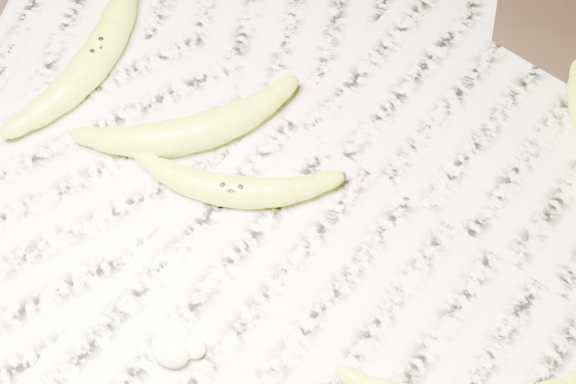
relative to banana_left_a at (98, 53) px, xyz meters
The scene contains 8 objects.
ground 0.30m from the banana_left_a, 16.56° to the right, with size 3.00×3.00×0.00m, color black.
newspaper_patch 0.31m from the banana_left_a, 10.31° to the right, with size 0.90×0.70×0.01m, color beige.
banana_left_a is the anchor object (origin of this frame).
banana_left_b 0.15m from the banana_left_a, 11.01° to the right, with size 0.20×0.06×0.04m, color #C5D81B, non-canonical shape.
banana_center 0.22m from the banana_left_a, 15.70° to the right, with size 0.18×0.05×0.03m, color #C5D81B, non-canonical shape.
flesh_chunk_a 0.34m from the banana_left_a, 41.15° to the right, with size 0.04×0.03×0.02m, color beige.
flesh_chunk_b 0.32m from the banana_left_a, 40.01° to the right, with size 0.03×0.03×0.02m, color beige.
flesh_chunk_c 0.34m from the banana_left_a, 37.86° to the right, with size 0.03×0.02×0.01m, color beige.
Camera 1 is at (0.17, -0.26, 0.72)m, focal length 50.00 mm.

